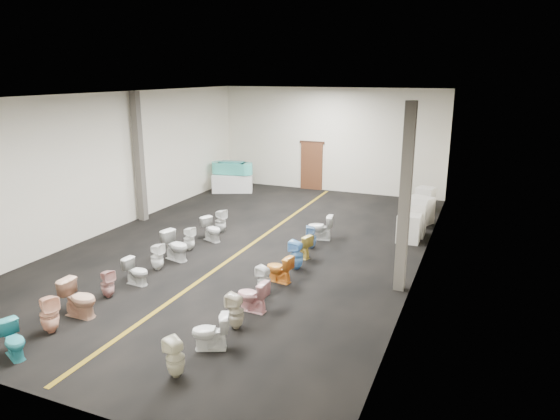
# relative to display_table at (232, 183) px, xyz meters

# --- Properties ---
(floor) EXTENTS (16.00, 16.00, 0.00)m
(floor) POSITION_rel_display_table_xyz_m (3.87, -6.14, -0.39)
(floor) COLOR black
(floor) RESTS_ON ground
(ceiling) EXTENTS (16.00, 16.00, 0.00)m
(ceiling) POSITION_rel_display_table_xyz_m (3.87, -6.14, 4.11)
(ceiling) COLOR black
(ceiling) RESTS_ON ground
(wall_back) EXTENTS (10.00, 0.00, 10.00)m
(wall_back) POSITION_rel_display_table_xyz_m (3.87, 1.86, 1.86)
(wall_back) COLOR beige
(wall_back) RESTS_ON ground
(wall_front) EXTENTS (10.00, 0.00, 10.00)m
(wall_front) POSITION_rel_display_table_xyz_m (3.87, -14.14, 1.86)
(wall_front) COLOR beige
(wall_front) RESTS_ON ground
(wall_left) EXTENTS (0.00, 16.00, 16.00)m
(wall_left) POSITION_rel_display_table_xyz_m (-1.13, -6.14, 1.86)
(wall_left) COLOR beige
(wall_left) RESTS_ON ground
(wall_right) EXTENTS (0.00, 16.00, 16.00)m
(wall_right) POSITION_rel_display_table_xyz_m (8.87, -6.14, 1.86)
(wall_right) COLOR beige
(wall_right) RESTS_ON ground
(aisle_stripe) EXTENTS (0.12, 15.60, 0.01)m
(aisle_stripe) POSITION_rel_display_table_xyz_m (3.87, -6.14, -0.38)
(aisle_stripe) COLOR #7F6112
(aisle_stripe) RESTS_ON floor
(back_door) EXTENTS (1.00, 0.10, 2.10)m
(back_door) POSITION_rel_display_table_xyz_m (3.07, 1.80, 0.66)
(back_door) COLOR #562D19
(back_door) RESTS_ON floor
(door_frame) EXTENTS (1.15, 0.08, 0.10)m
(door_frame) POSITION_rel_display_table_xyz_m (3.07, 1.81, 1.73)
(door_frame) COLOR #331C11
(door_frame) RESTS_ON back_door
(column_left) EXTENTS (0.25, 0.25, 4.50)m
(column_left) POSITION_rel_display_table_xyz_m (-0.88, -5.14, 1.86)
(column_left) COLOR #59544C
(column_left) RESTS_ON floor
(column_right) EXTENTS (0.25, 0.25, 4.50)m
(column_right) POSITION_rel_display_table_xyz_m (8.62, -7.64, 1.86)
(column_right) COLOR #59544C
(column_right) RESTS_ON floor
(display_table) EXTENTS (1.95, 1.51, 0.77)m
(display_table) POSITION_rel_display_table_xyz_m (0.00, 0.00, 0.00)
(display_table) COLOR white
(display_table) RESTS_ON floor
(bathtub) EXTENTS (1.85, 0.81, 0.55)m
(bathtub) POSITION_rel_display_table_xyz_m (0.00, 0.00, 0.68)
(bathtub) COLOR #45C7B5
(bathtub) RESTS_ON display_table
(appliance_crate_a) EXTENTS (0.68, 0.68, 0.88)m
(appliance_crate_a) POSITION_rel_display_table_xyz_m (8.27, -3.94, 0.05)
(appliance_crate_a) COLOR silver
(appliance_crate_a) RESTS_ON floor
(appliance_crate_b) EXTENTS (0.83, 0.83, 1.11)m
(appliance_crate_b) POSITION_rel_display_table_xyz_m (8.27, -3.22, 0.17)
(appliance_crate_b) COLOR silver
(appliance_crate_b) RESTS_ON floor
(appliance_crate_c) EXTENTS (1.08, 1.08, 0.93)m
(appliance_crate_c) POSITION_rel_display_table_xyz_m (8.27, -1.83, 0.08)
(appliance_crate_c) COLOR silver
(appliance_crate_c) RESTS_ON floor
(appliance_crate_d) EXTENTS (0.74, 0.74, 0.89)m
(appliance_crate_d) POSITION_rel_display_table_xyz_m (8.27, 0.07, 0.06)
(appliance_crate_d) COLOR white
(appliance_crate_d) RESTS_ON floor
(toilet_left_0) EXTENTS (0.76, 0.61, 0.68)m
(toilet_left_0) POSITION_rel_display_table_xyz_m (2.57, -13.42, -0.05)
(toilet_left_0) COLOR teal
(toilet_left_0) RESTS_ON floor
(toilet_left_1) EXTENTS (0.48, 0.48, 0.81)m
(toilet_left_1) POSITION_rel_display_table_xyz_m (2.46, -12.49, 0.02)
(toilet_left_1) COLOR #FFBE9E
(toilet_left_1) RESTS_ON floor
(toilet_left_2) EXTENTS (0.81, 0.46, 0.82)m
(toilet_left_2) POSITION_rel_display_table_xyz_m (2.49, -11.71, 0.02)
(toilet_left_2) COLOR tan
(toilet_left_2) RESTS_ON floor
(toilet_left_3) EXTENTS (0.39, 0.38, 0.68)m
(toilet_left_3) POSITION_rel_display_table_xyz_m (2.40, -10.74, -0.05)
(toilet_left_3) COLOR #CF9591
(toilet_left_3) RESTS_ON floor
(toilet_left_4) EXTENTS (0.68, 0.41, 0.67)m
(toilet_left_4) POSITION_rel_display_table_xyz_m (2.54, -9.86, -0.05)
(toilet_left_4) COLOR silver
(toilet_left_4) RESTS_ON floor
(toilet_left_5) EXTENTS (0.35, 0.35, 0.74)m
(toilet_left_5) POSITION_rel_display_table_xyz_m (2.45, -8.89, -0.02)
(toilet_left_5) COLOR white
(toilet_left_5) RESTS_ON floor
(toilet_left_6) EXTENTS (0.90, 0.64, 0.83)m
(toilet_left_6) POSITION_rel_display_table_xyz_m (2.48, -8.05, 0.03)
(toilet_left_6) COLOR silver
(toilet_left_6) RESTS_ON floor
(toilet_left_7) EXTENTS (0.35, 0.34, 0.71)m
(toilet_left_7) POSITION_rel_display_table_xyz_m (2.39, -7.24, -0.03)
(toilet_left_7) COLOR white
(toilet_left_7) RESTS_ON floor
(toilet_left_8) EXTENTS (0.83, 0.66, 0.74)m
(toilet_left_8) POSITION_rel_display_table_xyz_m (2.58, -6.23, -0.02)
(toilet_left_8) COLOR silver
(toilet_left_8) RESTS_ON floor
(toilet_left_9) EXTENTS (0.40, 0.40, 0.78)m
(toilet_left_9) POSITION_rel_display_table_xyz_m (2.42, -5.40, 0.00)
(toilet_left_9) COLOR silver
(toilet_left_9) RESTS_ON floor
(toilet_right_0) EXTENTS (0.43, 0.42, 0.72)m
(toilet_right_0) POSITION_rel_display_table_xyz_m (5.68, -12.81, -0.02)
(toilet_right_0) COLOR beige
(toilet_right_0) RESTS_ON floor
(toilet_right_1) EXTENTS (0.81, 0.65, 0.72)m
(toilet_right_1) POSITION_rel_display_table_xyz_m (5.78, -11.80, -0.03)
(toilet_right_1) COLOR white
(toilet_right_1) RESTS_ON floor
(toilet_right_2) EXTENTS (0.36, 0.35, 0.76)m
(toilet_right_2) POSITION_rel_display_table_xyz_m (5.85, -10.90, -0.01)
(toilet_right_2) COLOR beige
(toilet_right_2) RESTS_ON floor
(toilet_right_3) EXTENTS (0.74, 0.45, 0.73)m
(toilet_right_3) POSITION_rel_display_table_xyz_m (5.83, -10.07, -0.02)
(toilet_right_3) COLOR #EDA9AD
(toilet_right_3) RESTS_ON floor
(toilet_right_4) EXTENTS (0.39, 0.39, 0.70)m
(toilet_right_4) POSITION_rel_display_table_xyz_m (5.70, -9.18, -0.03)
(toilet_right_4) COLOR silver
(toilet_right_4) RESTS_ON floor
(toilet_right_5) EXTENTS (0.75, 0.49, 0.71)m
(toilet_right_5) POSITION_rel_display_table_xyz_m (5.75, -8.36, -0.03)
(toilet_right_5) COLOR orange
(toilet_right_5) RESTS_ON floor
(toilet_right_6) EXTENTS (0.39, 0.38, 0.80)m
(toilet_right_6) POSITION_rel_display_table_xyz_m (5.85, -7.40, 0.01)
(toilet_right_6) COLOR #6EB1ED
(toilet_right_6) RESTS_ON floor
(toilet_right_7) EXTENTS (0.77, 0.59, 0.70)m
(toilet_right_7) POSITION_rel_display_table_xyz_m (5.64, -6.55, -0.04)
(toilet_right_7) COLOR #D9BC51
(toilet_right_7) RESTS_ON floor
(toilet_right_8) EXTENTS (0.41, 0.40, 0.69)m
(toilet_right_8) POSITION_rel_display_table_xyz_m (5.67, -5.69, -0.04)
(toilet_right_8) COLOR #76A2D5
(toilet_right_8) RESTS_ON floor
(toilet_right_9) EXTENTS (0.84, 0.56, 0.80)m
(toilet_right_9) POSITION_rel_display_table_xyz_m (5.66, -4.81, 0.01)
(toilet_right_9) COLOR silver
(toilet_right_9) RESTS_ON floor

